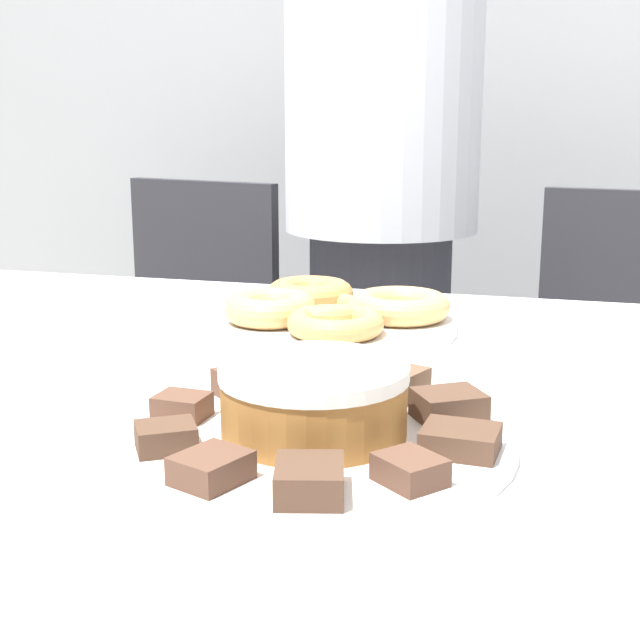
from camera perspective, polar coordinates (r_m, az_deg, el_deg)
wall_back at (r=2.46m, az=10.61°, el=19.42°), size 8.00×0.05×2.60m
table at (r=0.94m, az=0.47°, el=-8.97°), size 1.64×0.99×0.76m
person_standing at (r=1.86m, az=3.95°, el=7.47°), size 0.40×0.40×1.62m
office_chair_left at (r=2.07m, az=-9.55°, el=-4.35°), size 0.53×0.53×0.87m
office_chair_right at (r=1.90m, az=18.69°, el=-6.54°), size 0.50×0.50×0.87m
plate_cake at (r=0.75m, az=-0.39°, el=-7.66°), size 0.34×0.34×0.01m
plate_donuts at (r=1.14m, az=0.25°, el=-0.35°), size 0.34×0.34×0.01m
frosted_cake at (r=0.74m, az=-0.39°, el=-5.11°), size 0.16×0.16×0.06m
lamington_0 at (r=0.84m, az=-5.13°, el=-4.06°), size 0.06×0.06×0.03m
lamington_1 at (r=0.79m, az=-8.82°, el=-5.48°), size 0.05×0.04×0.02m
lamington_2 at (r=0.72m, az=-9.83°, el=-7.40°), size 0.06×0.06×0.02m
lamington_3 at (r=0.66m, az=-6.98°, el=-9.38°), size 0.06×0.06×0.02m
lamington_4 at (r=0.63m, az=-0.68°, el=-10.21°), size 0.06×0.07×0.02m
lamington_5 at (r=0.65m, az=5.79°, el=-9.52°), size 0.06×0.06×0.02m
lamington_6 at (r=0.72m, az=8.98°, el=-7.59°), size 0.06×0.05×0.02m
lamington_7 at (r=0.79m, az=8.25°, el=-5.45°), size 0.07×0.07×0.03m
lamington_8 at (r=0.84m, az=4.72°, el=-4.07°), size 0.07×0.07×0.03m
lamington_9 at (r=0.86m, az=-0.18°, el=-3.60°), size 0.05×0.06×0.03m
donut_0 at (r=1.13m, az=0.25°, el=0.61°), size 0.12×0.12×0.03m
donut_1 at (r=1.13m, az=-3.21°, el=0.78°), size 0.12×0.12×0.04m
donut_2 at (r=1.07m, az=0.99°, el=-0.21°), size 0.12×0.12×0.03m
donut_3 at (r=1.15m, az=5.15°, el=0.91°), size 0.13×0.13×0.03m
donut_4 at (r=1.20m, az=-0.64°, el=1.61°), size 0.12×0.12×0.04m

